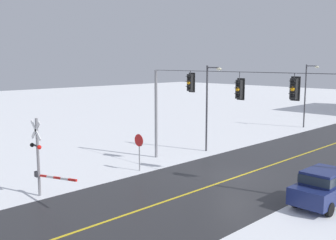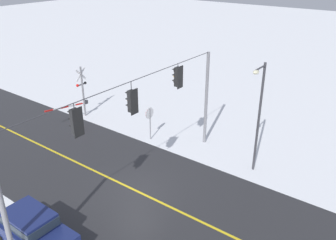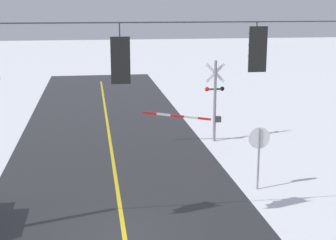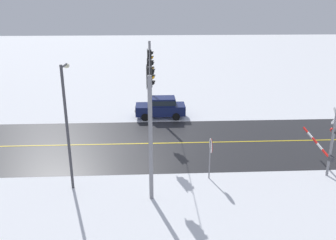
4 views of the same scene
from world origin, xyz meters
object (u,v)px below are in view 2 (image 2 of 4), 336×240
(stop_sign, at_px, (150,116))
(streetlamp_near, at_px, (258,110))
(railroad_crossing, at_px, (80,93))
(parked_car_navy, at_px, (32,229))

(stop_sign, xyz_separation_m, streetlamp_near, (-0.48, 7.33, 2.20))
(stop_sign, relative_size, railroad_crossing, 0.58)
(parked_car_navy, distance_m, streetlamp_near, 12.64)
(railroad_crossing, height_order, streetlamp_near, streetlamp_near)
(stop_sign, relative_size, streetlamp_near, 0.36)
(stop_sign, height_order, streetlamp_near, streetlamp_near)
(parked_car_navy, xyz_separation_m, streetlamp_near, (-11.23, 4.99, 2.96))
(streetlamp_near, bearing_deg, stop_sign, -86.28)
(parked_car_navy, bearing_deg, streetlamp_near, 156.04)
(railroad_crossing, height_order, parked_car_navy, railroad_crossing)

